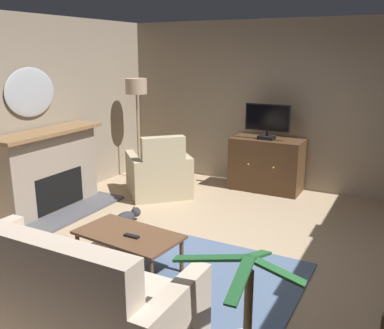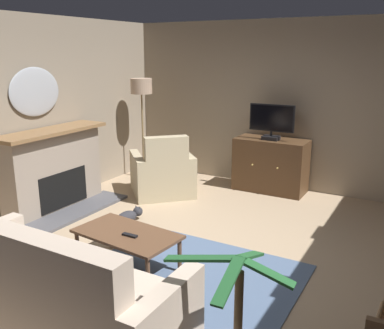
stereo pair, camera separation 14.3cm
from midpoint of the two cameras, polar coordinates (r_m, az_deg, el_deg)
ground_plane at (r=4.93m, az=1.69°, el=-12.31°), size 6.20×6.45×0.04m
wall_back at (r=7.19m, az=13.10°, el=7.69°), size 6.20×0.10×2.74m
wall_left at (r=6.30m, az=-21.86°, el=6.02°), size 0.10×6.45×2.74m
rug_central at (r=4.43m, az=0.10°, el=-15.31°), size 2.16×1.89×0.01m
fireplace at (r=6.39m, az=-17.42°, el=-0.96°), size 0.85×1.76×1.18m
wall_mirror_oval at (r=6.37m, az=-19.77°, el=9.18°), size 0.06×0.86×0.68m
tv_cabinet at (r=7.08m, az=11.08°, el=-0.25°), size 1.16×0.56×0.87m
television at (r=6.87m, az=11.26°, el=5.76°), size 0.73×0.20×0.57m
coffee_table at (r=4.52m, az=-7.84°, el=-9.55°), size 1.15×0.70×0.41m
tv_remote at (r=4.41m, az=-7.44°, el=-9.43°), size 0.17×0.05×0.02m
sofa_floral at (r=3.73m, az=-16.89°, el=-16.41°), size 2.20×0.88×0.99m
armchair_near_window at (r=6.80m, az=-3.36°, el=-1.38°), size 1.30×1.30×1.01m
cat at (r=5.77m, az=-7.87°, el=-6.98°), size 0.23×0.64×0.20m
floor_lamp at (r=7.54m, az=-6.26°, el=9.15°), size 0.37×0.37×1.79m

